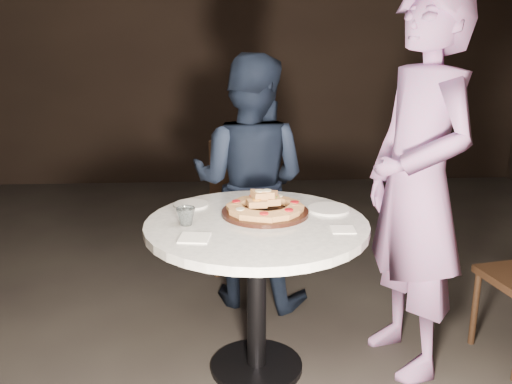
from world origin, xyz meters
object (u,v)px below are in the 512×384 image
diner_teal (418,186)px  table (257,251)px  focaccia_pile (265,205)px  water_glass (186,216)px  chair_far (245,196)px  serving_board (265,212)px  diner_navy (249,183)px

diner_teal → table: bearing=-100.8°
focaccia_pile → diner_teal: (0.72, -0.07, 0.10)m
water_glass → focaccia_pile: bearing=20.2°
diner_teal → chair_far: bearing=-159.7°
chair_far → serving_board: bearing=99.1°
focaccia_pile → serving_board: bearing=-66.8°
table → focaccia_pile: focaccia_pile is taller
water_glass → diner_teal: size_ratio=0.05×
table → diner_teal: diner_teal is taller
focaccia_pile → chair_far: 1.11m
focaccia_pile → diner_teal: 0.73m
chair_far → focaccia_pile: bearing=99.0°
table → water_glass: (-0.33, -0.02, 0.19)m
diner_navy → water_glass: bearing=87.5°
table → serving_board: 0.19m
diner_teal → diner_navy: bearing=-147.8°
focaccia_pile → diner_navy: 0.67m
serving_board → focaccia_pile: bearing=113.2°
table → chair_far: (-0.01, 1.19, -0.09)m
serving_board → focaccia_pile: focaccia_pile is taller
chair_far → diner_teal: (0.77, -1.15, 0.38)m
focaccia_pile → water_glass: 0.39m
chair_far → diner_navy: 0.46m
water_glass → table: bearing=4.1°
water_glass → diner_teal: bearing=3.2°
focaccia_pile → diner_navy: (-0.04, 0.67, -0.07)m
chair_far → diner_teal: size_ratio=0.51×
table → chair_far: size_ratio=1.25×
focaccia_pile → diner_navy: diner_navy is taller
chair_far → diner_navy: diner_navy is taller
serving_board → diner_navy: size_ratio=0.28×
focaccia_pile → diner_teal: size_ratio=0.20×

